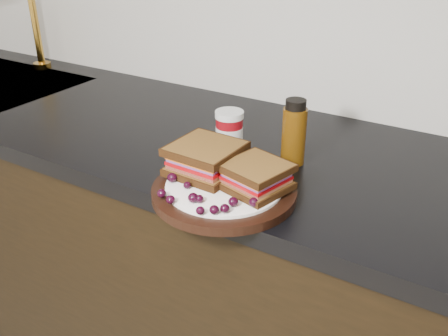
{
  "coord_description": "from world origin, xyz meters",
  "views": [
    {
      "loc": [
        0.39,
        0.76,
        1.39
      ],
      "look_at": [
        -0.04,
        1.47,
        0.96
      ],
      "focal_mm": 40.0,
      "sensor_mm": 36.0,
      "label": 1
    }
  ],
  "objects_px": {
    "condiment_jar": "(229,131)",
    "oil_bottle": "(294,132)",
    "plate": "(224,191)",
    "sandwich_left": "(206,159)"
  },
  "relations": [
    {
      "from": "condiment_jar",
      "to": "plate",
      "type": "bearing_deg",
      "value": -62.04
    },
    {
      "from": "oil_bottle",
      "to": "condiment_jar",
      "type": "bearing_deg",
      "value": -173.43
    },
    {
      "from": "condiment_jar",
      "to": "sandwich_left",
      "type": "bearing_deg",
      "value": -76.16
    },
    {
      "from": "plate",
      "to": "sandwich_left",
      "type": "height_order",
      "value": "sandwich_left"
    },
    {
      "from": "condiment_jar",
      "to": "oil_bottle",
      "type": "bearing_deg",
      "value": 6.57
    },
    {
      "from": "plate",
      "to": "sandwich_left",
      "type": "xyz_separation_m",
      "value": [
        -0.06,
        0.03,
        0.04
      ]
    },
    {
      "from": "plate",
      "to": "sandwich_left",
      "type": "relative_size",
      "value": 2.15
    },
    {
      "from": "sandwich_left",
      "to": "condiment_jar",
      "type": "distance_m",
      "value": 0.16
    },
    {
      "from": "plate",
      "to": "condiment_jar",
      "type": "distance_m",
      "value": 0.21
    },
    {
      "from": "condiment_jar",
      "to": "oil_bottle",
      "type": "distance_m",
      "value": 0.15
    }
  ]
}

